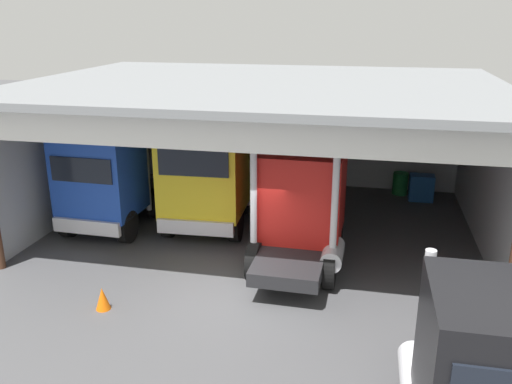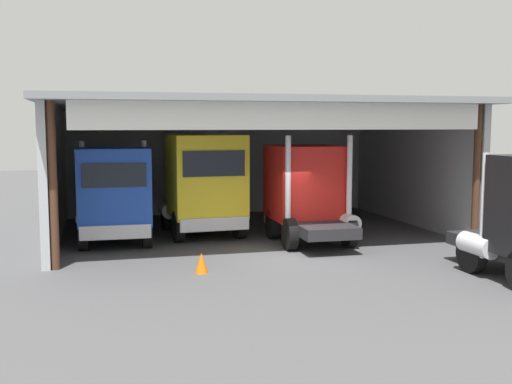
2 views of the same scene
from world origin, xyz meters
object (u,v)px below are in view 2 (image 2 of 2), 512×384
at_px(traffic_cone, 201,263).
at_px(truck_yellow_center_left_bay, 204,184).
at_px(oil_drum, 320,202).
at_px(truck_red_right_bay, 307,190).
at_px(tool_cart, 340,201).
at_px(truck_blue_center_right_bay, 114,195).

bearing_deg(traffic_cone, truck_yellow_center_left_bay, 79.49).
relative_size(oil_drum, traffic_cone, 1.55).
height_order(truck_yellow_center_left_bay, oil_drum, truck_yellow_center_left_bay).
bearing_deg(truck_yellow_center_left_bay, traffic_cone, 76.73).
bearing_deg(truck_red_right_bay, truck_yellow_center_left_bay, 152.49).
distance_m(oil_drum, traffic_cone, 12.81).
height_order(tool_cart, traffic_cone, tool_cart).
xyz_separation_m(truck_blue_center_right_bay, tool_cart, (10.27, 5.26, -1.17)).
bearing_deg(oil_drum, truck_yellow_center_left_bay, -141.35).
distance_m(truck_yellow_center_left_bay, oil_drum, 8.28).
bearing_deg(truck_red_right_bay, tool_cart, 59.63).
xyz_separation_m(truck_yellow_center_left_bay, tool_cart, (7.11, 4.49, -1.41)).
bearing_deg(truck_blue_center_right_bay, truck_red_right_bay, 172.62).
bearing_deg(oil_drum, traffic_cone, -125.09).
bearing_deg(truck_red_right_bay, traffic_cone, -138.98).
distance_m(truck_blue_center_right_bay, tool_cart, 11.59).
xyz_separation_m(truck_red_right_bay, tool_cart, (3.82, 6.28, -1.27)).
xyz_separation_m(truck_yellow_center_left_bay, truck_red_right_bay, (3.29, -1.79, -0.14)).
distance_m(truck_blue_center_right_bay, truck_red_right_bay, 6.52).
relative_size(truck_blue_center_right_bay, traffic_cone, 8.32).
bearing_deg(tool_cart, truck_yellow_center_left_bay, -147.75).
xyz_separation_m(truck_yellow_center_left_bay, traffic_cone, (-1.00, -5.39, -1.63)).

